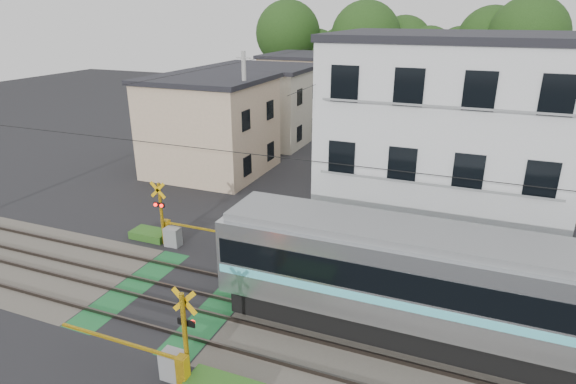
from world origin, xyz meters
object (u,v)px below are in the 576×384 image
at_px(apartment_block, 445,140).
at_px(pedestrian, 368,120).
at_px(crossing_signal_near, 174,360).
at_px(crossing_signal_far, 171,231).
at_px(commuter_train, 503,297).

bearing_deg(apartment_block, pedestrian, 111.42).
relative_size(crossing_signal_near, crossing_signal_far, 1.00).
bearing_deg(crossing_signal_far, apartment_block, 27.78).
bearing_deg(commuter_train, pedestrian, 110.48).
height_order(apartment_block, pedestrian, apartment_block).
distance_m(apartment_block, pedestrian, 22.68).
relative_size(commuter_train, pedestrian, 10.81).
xyz_separation_m(commuter_train, crossing_signal_near, (-8.62, -4.85, -1.29)).
relative_size(commuter_train, apartment_block, 1.79).
xyz_separation_m(crossing_signal_far, pedestrian, (2.92, 26.65, 0.13)).
xyz_separation_m(crossing_signal_near, pedestrian, (-2.25, 33.96, 0.13)).
xyz_separation_m(commuter_train, pedestrian, (-10.87, 29.10, -1.16)).
relative_size(commuter_train, crossing_signal_near, 3.85).
bearing_deg(apartment_block, crossing_signal_near, -114.22).
distance_m(crossing_signal_near, crossing_signal_far, 8.95).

